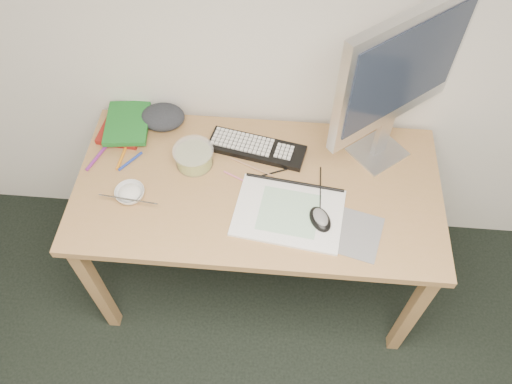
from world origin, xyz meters
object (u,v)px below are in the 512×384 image
Objects in this scene: sketchpad at (289,213)px; rice_bowl at (130,194)px; monitor at (401,73)px; desk at (258,198)px; keyboard at (257,148)px.

rice_bowl reaches higher than sketchpad.
monitor is (0.34, 0.32, 0.40)m from sketchpad.
sketchpad reaches higher than desk.
rice_bowl reaches higher than keyboard.
rice_bowl reaches higher than desk.
desk is at bearing 144.02° from sketchpad.
monitor is at bearing 15.19° from keyboard.
desk is 0.19m from sketchpad.
sketchpad is 0.60× the size of monitor.
monitor is (0.46, 0.21, 0.49)m from desk.
desk is 0.71m from monitor.
sketchpad is 0.62m from monitor.
desk is 3.61× the size of keyboard.
rice_bowl is at bearing -169.24° from desk.
keyboard is (-0.02, 0.18, 0.09)m from desk.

